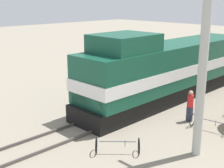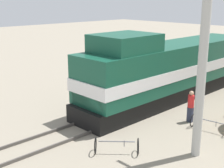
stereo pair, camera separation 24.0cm
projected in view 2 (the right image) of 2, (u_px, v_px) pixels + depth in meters
ground_plane at (141, 108)px, 19.39m from camera, size 120.00×120.00×0.00m
rail_near at (133, 104)px, 19.87m from camera, size 0.08×28.41×0.15m
rail_far at (150, 110)px, 18.87m from camera, size 0.08×28.41×0.15m
locomotive at (169, 70)px, 20.69m from camera, size 3.04×15.79×4.70m
utility_pole at (203, 62)px, 12.55m from camera, size 1.80×0.38×8.09m
person_bystander at (191, 105)px, 16.99m from camera, size 0.34×0.34×1.78m
bicycle at (210, 124)px, 15.96m from camera, size 1.96×0.98×0.70m
bicycle_spare at (117, 146)px, 13.63m from camera, size 1.89×1.85×0.73m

